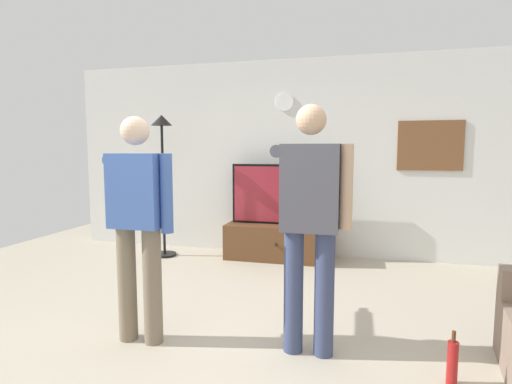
{
  "coord_description": "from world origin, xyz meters",
  "views": [
    {
      "loc": [
        0.95,
        -2.58,
        1.46
      ],
      "look_at": [
        -0.01,
        1.2,
        1.05
      ],
      "focal_mm": 27.9,
      "sensor_mm": 36.0,
      "label": 1
    }
  ],
  "objects_px": {
    "tv_stand": "(280,242)",
    "wall_clock": "(285,102)",
    "framed_picture": "(430,146)",
    "person_standing_nearer_couch": "(310,215)",
    "beverage_bottle": "(452,362)",
    "floor_lamp": "(162,156)",
    "person_standing_nearer_lamp": "(139,216)",
    "television": "(281,194)"
  },
  "relations": [
    {
      "from": "wall_clock",
      "to": "tv_stand",
      "type": "bearing_deg",
      "value": -90.0
    },
    {
      "from": "television",
      "to": "beverage_bottle",
      "type": "height_order",
      "value": "television"
    },
    {
      "from": "beverage_bottle",
      "to": "wall_clock",
      "type": "bearing_deg",
      "value": 118.84
    },
    {
      "from": "person_standing_nearer_lamp",
      "to": "beverage_bottle",
      "type": "height_order",
      "value": "person_standing_nearer_lamp"
    },
    {
      "from": "tv_stand",
      "to": "person_standing_nearer_couch",
      "type": "xyz_separation_m",
      "value": [
        0.67,
        -2.41,
        0.77
      ]
    },
    {
      "from": "wall_clock",
      "to": "framed_picture",
      "type": "height_order",
      "value": "wall_clock"
    },
    {
      "from": "person_standing_nearer_couch",
      "to": "wall_clock",
      "type": "bearing_deg",
      "value": 103.93
    },
    {
      "from": "television",
      "to": "wall_clock",
      "type": "xyz_separation_m",
      "value": [
        0.0,
        0.24,
        1.25
      ]
    },
    {
      "from": "person_standing_nearer_couch",
      "to": "beverage_bottle",
      "type": "distance_m",
      "value": 1.27
    },
    {
      "from": "television",
      "to": "person_standing_nearer_couch",
      "type": "bearing_deg",
      "value": -74.75
    },
    {
      "from": "framed_picture",
      "to": "beverage_bottle",
      "type": "xyz_separation_m",
      "value": [
        -0.29,
        -2.89,
        -1.38
      ]
    },
    {
      "from": "floor_lamp",
      "to": "wall_clock",
      "type": "bearing_deg",
      "value": 18.3
    },
    {
      "from": "tv_stand",
      "to": "television",
      "type": "bearing_deg",
      "value": 90.0
    },
    {
      "from": "floor_lamp",
      "to": "beverage_bottle",
      "type": "bearing_deg",
      "value": -36.6
    },
    {
      "from": "television",
      "to": "framed_picture",
      "type": "xyz_separation_m",
      "value": [
        1.88,
        0.25,
        0.65
      ]
    },
    {
      "from": "beverage_bottle",
      "to": "tv_stand",
      "type": "bearing_deg",
      "value": 121.47
    },
    {
      "from": "wall_clock",
      "to": "person_standing_nearer_couch",
      "type": "relative_size",
      "value": 0.14
    },
    {
      "from": "person_standing_nearer_couch",
      "to": "beverage_bottle",
      "type": "relative_size",
      "value": 5.1
    },
    {
      "from": "person_standing_nearer_couch",
      "to": "beverage_bottle",
      "type": "height_order",
      "value": "person_standing_nearer_couch"
    },
    {
      "from": "framed_picture",
      "to": "person_standing_nearer_lamp",
      "type": "distance_m",
      "value": 3.81
    },
    {
      "from": "television",
      "to": "person_standing_nearer_couch",
      "type": "height_order",
      "value": "person_standing_nearer_couch"
    },
    {
      "from": "television",
      "to": "floor_lamp",
      "type": "height_order",
      "value": "floor_lamp"
    },
    {
      "from": "tv_stand",
      "to": "wall_clock",
      "type": "bearing_deg",
      "value": 90.0
    },
    {
      "from": "tv_stand",
      "to": "floor_lamp",
      "type": "xyz_separation_m",
      "value": [
        -1.59,
        -0.24,
        1.15
      ]
    },
    {
      "from": "wall_clock",
      "to": "floor_lamp",
      "type": "bearing_deg",
      "value": -161.7
    },
    {
      "from": "framed_picture",
      "to": "person_standing_nearer_couch",
      "type": "bearing_deg",
      "value": -114.02
    },
    {
      "from": "tv_stand",
      "to": "framed_picture",
      "type": "relative_size",
      "value": 1.83
    },
    {
      "from": "tv_stand",
      "to": "wall_clock",
      "type": "height_order",
      "value": "wall_clock"
    },
    {
      "from": "tv_stand",
      "to": "wall_clock",
      "type": "distance_m",
      "value": 1.91
    },
    {
      "from": "framed_picture",
      "to": "floor_lamp",
      "type": "xyz_separation_m",
      "value": [
        -3.47,
        -0.53,
        -0.14
      ]
    },
    {
      "from": "framed_picture",
      "to": "person_standing_nearer_lamp",
      "type": "height_order",
      "value": "framed_picture"
    },
    {
      "from": "tv_stand",
      "to": "television",
      "type": "relative_size",
      "value": 1.08
    },
    {
      "from": "floor_lamp",
      "to": "framed_picture",
      "type": "bearing_deg",
      "value": 8.71
    },
    {
      "from": "framed_picture",
      "to": "beverage_bottle",
      "type": "relative_size",
      "value": 2.27
    },
    {
      "from": "beverage_bottle",
      "to": "framed_picture",
      "type": "bearing_deg",
      "value": 84.33
    },
    {
      "from": "tv_stand",
      "to": "person_standing_nearer_lamp",
      "type": "height_order",
      "value": "person_standing_nearer_lamp"
    },
    {
      "from": "tv_stand",
      "to": "beverage_bottle",
      "type": "distance_m",
      "value": 3.05
    },
    {
      "from": "framed_picture",
      "to": "floor_lamp",
      "type": "distance_m",
      "value": 3.51
    },
    {
      "from": "tv_stand",
      "to": "wall_clock",
      "type": "relative_size",
      "value": 6.0
    },
    {
      "from": "framed_picture",
      "to": "beverage_bottle",
      "type": "distance_m",
      "value": 3.22
    },
    {
      "from": "tv_stand",
      "to": "person_standing_nearer_lamp",
      "type": "xyz_separation_m",
      "value": [
        -0.6,
        -2.54,
        0.73
      ]
    },
    {
      "from": "person_standing_nearer_lamp",
      "to": "person_standing_nearer_couch",
      "type": "bearing_deg",
      "value": 5.89
    }
  ]
}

